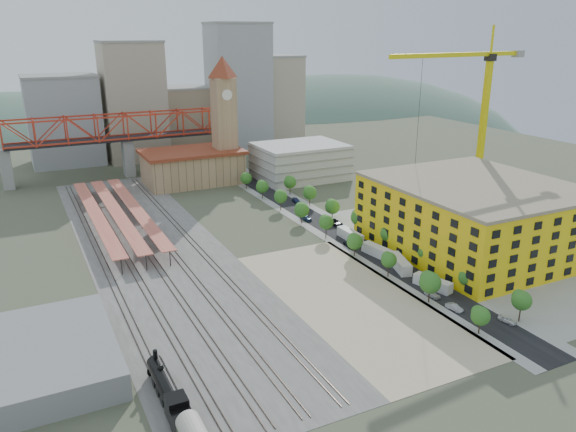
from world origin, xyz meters
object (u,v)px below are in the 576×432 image
site_trailer_a (433,283)px  site_trailer_d (350,235)px  tower_crane (478,100)px  site_trailer_c (378,251)px  construction_building (475,216)px  clock_tower (224,108)px  locomotive (171,397)px  site_trailer_b (400,264)px  car_0 (432,294)px

site_trailer_a → site_trailer_d: (0.00, 35.44, 0.10)m
tower_crane → site_trailer_c: 63.76m
construction_building → tower_crane: bearing=48.9°
clock_tower → site_trailer_d: clock_tower is taller
site_trailer_d → tower_crane: bearing=6.6°
locomotive → site_trailer_b: (66.00, 28.65, -0.83)m
construction_building → tower_crane: tower_crane is taller
tower_crane → site_trailer_d: 60.91m
site_trailer_a → car_0: size_ratio=2.34×
locomotive → site_trailer_b: bearing=23.5°
construction_building → site_trailer_d: 34.19m
construction_building → site_trailer_a: bearing=-150.5°
clock_tower → site_trailer_c: clock_tower is taller
clock_tower → site_trailer_d: 84.24m
clock_tower → site_trailer_a: 118.23m
locomotive → tower_crane: 133.68m
construction_building → site_trailer_d: (-26.00, 20.70, -8.03)m
clock_tower → locomotive: size_ratio=2.16×
site_trailer_a → site_trailer_b: bearing=73.8°
construction_building → tower_crane: size_ratio=0.86×
site_trailer_b → construction_building: bearing=22.0°
tower_crane → site_trailer_d: size_ratio=5.80×
site_trailer_b → car_0: bearing=-83.6°
site_trailer_a → site_trailer_d: 35.44m
clock_tower → tower_crane: 93.27m
clock_tower → car_0: clock_tower is taller
clock_tower → site_trailer_d: bearing=-84.2°
locomotive → clock_tower: bearing=66.1°
construction_building → site_trailer_d: size_ratio=5.01×
site_trailer_c → site_trailer_d: 13.50m
locomotive → tower_crane: bearing=26.6°
site_trailer_d → car_0: size_ratio=2.52×
locomotive → site_trailer_c: 76.23m
site_trailer_d → clock_tower: bearing=95.1°
tower_crane → site_trailer_d: bearing=-172.8°
clock_tower → site_trailer_d: size_ratio=5.15×
construction_building → car_0: (-29.00, -18.23, -8.73)m
tower_crane → site_trailer_d: tower_crane is taller
tower_crane → car_0: bearing=-139.3°
site_trailer_b → site_trailer_c: 9.48m
site_trailer_d → locomotive: bearing=-142.6°
site_trailer_a → site_trailer_d: bearing=73.8°
site_trailer_a → site_trailer_c: bearing=73.8°
clock_tower → construction_building: clock_tower is taller
locomotive → site_trailer_b: 71.96m
locomotive → site_trailer_c: (66.00, 38.13, -0.89)m
clock_tower → construction_building: size_ratio=1.03×
site_trailer_d → car_0: bearing=-95.1°
tower_crane → clock_tower: bearing=128.3°
locomotive → car_0: (63.00, 12.71, -1.57)m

